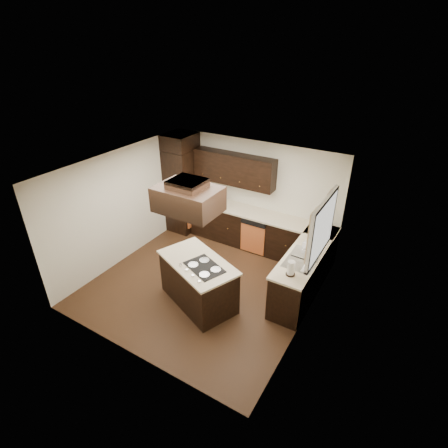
% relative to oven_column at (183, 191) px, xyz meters
% --- Properties ---
extents(floor, '(4.20, 4.20, 0.02)m').
position_rel_oven_column_xyz_m(floor, '(1.78, -1.71, -1.07)').
color(floor, '#53341D').
rests_on(floor, ground).
extents(ceiling, '(4.20, 4.20, 0.02)m').
position_rel_oven_column_xyz_m(ceiling, '(1.78, -1.71, 1.45)').
color(ceiling, white).
rests_on(ceiling, ground).
extents(wall_back, '(4.20, 0.02, 2.50)m').
position_rel_oven_column_xyz_m(wall_back, '(1.78, 0.40, 0.19)').
color(wall_back, silver).
rests_on(wall_back, ground).
extents(wall_front, '(4.20, 0.02, 2.50)m').
position_rel_oven_column_xyz_m(wall_front, '(1.78, -3.81, 0.19)').
color(wall_front, silver).
rests_on(wall_front, ground).
extents(wall_left, '(0.02, 4.20, 2.50)m').
position_rel_oven_column_xyz_m(wall_left, '(-0.33, -1.71, 0.19)').
color(wall_left, silver).
rests_on(wall_left, ground).
extents(wall_right, '(0.02, 4.20, 2.50)m').
position_rel_oven_column_xyz_m(wall_right, '(3.88, -1.71, 0.19)').
color(wall_right, silver).
rests_on(wall_right, ground).
extents(oven_column, '(0.65, 0.75, 2.12)m').
position_rel_oven_column_xyz_m(oven_column, '(0.00, 0.00, 0.00)').
color(oven_column, black).
rests_on(oven_column, floor).
extents(wall_oven_face, '(0.05, 0.62, 0.78)m').
position_rel_oven_column_xyz_m(wall_oven_face, '(0.35, 0.00, 0.06)').
color(wall_oven_face, '#D36732').
rests_on(wall_oven_face, oven_column).
extents(base_cabinets_back, '(2.93, 0.60, 0.88)m').
position_rel_oven_column_xyz_m(base_cabinets_back, '(1.81, 0.09, -0.62)').
color(base_cabinets_back, black).
rests_on(base_cabinets_back, floor).
extents(base_cabinets_right, '(0.60, 2.40, 0.88)m').
position_rel_oven_column_xyz_m(base_cabinets_right, '(3.58, -0.80, -0.62)').
color(base_cabinets_right, black).
rests_on(base_cabinets_right, floor).
extents(countertop_back, '(2.93, 0.63, 0.04)m').
position_rel_oven_column_xyz_m(countertop_back, '(1.81, 0.08, -0.16)').
color(countertop_back, beige).
rests_on(countertop_back, base_cabinets_back).
extents(countertop_right, '(0.63, 2.40, 0.04)m').
position_rel_oven_column_xyz_m(countertop_right, '(3.56, -0.80, -0.16)').
color(countertop_right, beige).
rests_on(countertop_right, base_cabinets_right).
extents(upper_cabinets, '(2.00, 0.34, 0.72)m').
position_rel_oven_column_xyz_m(upper_cabinets, '(1.34, 0.23, 0.75)').
color(upper_cabinets, black).
rests_on(upper_cabinets, wall_back).
extents(dishwasher_front, '(0.60, 0.05, 0.72)m').
position_rel_oven_column_xyz_m(dishwasher_front, '(2.10, -0.20, -0.66)').
color(dishwasher_front, '#D36732').
rests_on(dishwasher_front, floor).
extents(window_frame, '(0.06, 1.32, 1.12)m').
position_rel_oven_column_xyz_m(window_frame, '(3.85, -1.16, 0.59)').
color(window_frame, silver).
rests_on(window_frame, wall_right).
extents(window_pane, '(0.00, 1.20, 1.00)m').
position_rel_oven_column_xyz_m(window_pane, '(3.87, -1.16, 0.59)').
color(window_pane, white).
rests_on(window_pane, wall_right).
extents(curtain_left, '(0.02, 0.34, 0.90)m').
position_rel_oven_column_xyz_m(curtain_left, '(3.79, -1.57, 0.64)').
color(curtain_left, beige).
rests_on(curtain_left, wall_right).
extents(curtain_right, '(0.02, 0.34, 0.90)m').
position_rel_oven_column_xyz_m(curtain_right, '(3.79, -0.74, 0.64)').
color(curtain_right, beige).
rests_on(curtain_right, wall_right).
extents(sink_rim, '(0.52, 0.84, 0.01)m').
position_rel_oven_column_xyz_m(sink_rim, '(3.58, -1.16, -0.14)').
color(sink_rim, silver).
rests_on(sink_rim, countertop_right).
extents(island, '(1.68, 1.32, 0.88)m').
position_rel_oven_column_xyz_m(island, '(1.97, -2.21, -0.62)').
color(island, black).
rests_on(island, floor).
extents(island_top, '(1.75, 1.39, 0.04)m').
position_rel_oven_column_xyz_m(island_top, '(1.97, -2.21, -0.16)').
color(island_top, beige).
rests_on(island_top, island).
extents(cooktop, '(0.83, 0.70, 0.01)m').
position_rel_oven_column_xyz_m(cooktop, '(2.18, -2.29, -0.13)').
color(cooktop, black).
rests_on(cooktop, island_top).
extents(range_hood, '(1.05, 0.72, 0.42)m').
position_rel_oven_column_xyz_m(range_hood, '(1.88, -2.25, 1.10)').
color(range_hood, black).
rests_on(range_hood, ceiling).
extents(hood_duct, '(0.55, 0.50, 0.13)m').
position_rel_oven_column_xyz_m(hood_duct, '(1.88, -2.25, 1.38)').
color(hood_duct, black).
rests_on(hood_duct, ceiling).
extents(blender_base, '(0.15, 0.15, 0.10)m').
position_rel_oven_column_xyz_m(blender_base, '(0.80, -0.01, -0.09)').
color(blender_base, silver).
rests_on(blender_base, countertop_back).
extents(blender_pitcher, '(0.13, 0.13, 0.26)m').
position_rel_oven_column_xyz_m(blender_pitcher, '(0.80, -0.01, 0.09)').
color(blender_pitcher, silver).
rests_on(blender_pitcher, blender_base).
extents(spice_rack, '(0.33, 0.15, 0.27)m').
position_rel_oven_column_xyz_m(spice_rack, '(0.97, 0.09, -0.01)').
color(spice_rack, black).
rests_on(spice_rack, countertop_back).
extents(mixing_bowl, '(0.33, 0.33, 0.06)m').
position_rel_oven_column_xyz_m(mixing_bowl, '(0.51, 0.10, -0.11)').
color(mixing_bowl, silver).
rests_on(mixing_bowl, countertop_back).
extents(soap_bottle, '(0.10, 0.10, 0.18)m').
position_rel_oven_column_xyz_m(soap_bottle, '(3.49, -0.75, -0.05)').
color(soap_bottle, silver).
rests_on(soap_bottle, countertop_right).
extents(paper_towel, '(0.13, 0.13, 0.27)m').
position_rel_oven_column_xyz_m(paper_towel, '(3.56, -1.71, -0.00)').
color(paper_towel, silver).
rests_on(paper_towel, countertop_right).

